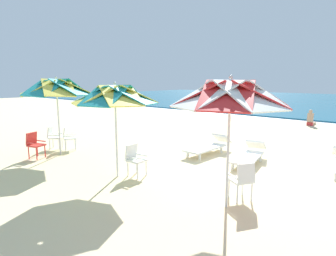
# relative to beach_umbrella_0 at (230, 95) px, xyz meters

# --- Properties ---
(ground_plane) EXTENTS (80.00, 80.00, 0.00)m
(ground_plane) POSITION_rel_beach_umbrella_0_xyz_m (-0.49, 2.54, -2.32)
(ground_plane) COLOR beige
(beach_umbrella_0) EXTENTS (2.37, 2.37, 2.70)m
(beach_umbrella_0) POSITION_rel_beach_umbrella_0_xyz_m (0.00, 0.00, 0.00)
(beach_umbrella_0) COLOR silver
(beach_umbrella_0) RESTS_ON ground
(plastic_chair_0) EXTENTS (0.62, 0.61, 0.87)m
(plastic_chair_0) POSITION_rel_beach_umbrella_0_xyz_m (0.09, 0.51, -1.82)
(plastic_chair_0) COLOR white
(plastic_chair_0) RESTS_ON ground
(beach_umbrella_1) EXTENTS (2.25, 2.25, 2.56)m
(beach_umbrella_1) POSITION_rel_beach_umbrella_0_xyz_m (-3.18, -0.26, -0.12)
(beach_umbrella_1) COLOR silver
(beach_umbrella_1) RESTS_ON ground
(plastic_chair_1) EXTENTS (0.50, 0.47, 0.87)m
(plastic_chair_1) POSITION_rel_beach_umbrella_0_xyz_m (-2.88, 0.12, -1.82)
(plastic_chair_1) COLOR white
(plastic_chair_1) RESTS_ON ground
(beach_umbrella_2) EXTENTS (2.43, 2.43, 2.71)m
(beach_umbrella_2) POSITION_rel_beach_umbrella_0_xyz_m (-6.50, -0.09, 0.01)
(beach_umbrella_2) COLOR silver
(beach_umbrella_2) RESTS_ON ground
(plastic_chair_2) EXTENTS (0.58, 0.55, 0.87)m
(plastic_chair_2) POSITION_rel_beach_umbrella_0_xyz_m (-6.73, -0.87, -1.82)
(plastic_chair_2) COLOR red
(plastic_chair_2) RESTS_ON ground
(plastic_chair_3) EXTENTS (0.61, 0.62, 0.87)m
(plastic_chair_3) POSITION_rel_beach_umbrella_0_xyz_m (-6.93, 0.48, -1.82)
(plastic_chair_3) COLOR white
(plastic_chair_3) RESTS_ON ground
(plastic_chair_4) EXTENTS (0.63, 0.63, 0.87)m
(plastic_chair_4) POSITION_rel_beach_umbrella_0_xyz_m (-7.45, 0.18, -1.82)
(plastic_chair_4) COLOR white
(plastic_chair_4) RESTS_ON ground
(sun_lounger_1) EXTENTS (1.00, 2.22, 0.62)m
(sun_lounger_1) POSITION_rel_beach_umbrella_0_xyz_m (-0.99, 3.21, -2.04)
(sun_lounger_1) COLOR white
(sun_lounger_1) RESTS_ON ground
(sun_lounger_2) EXTENTS (0.74, 2.18, 0.62)m
(sun_lounger_2) POSITION_rel_beach_umbrella_0_xyz_m (-2.59, 3.37, -2.04)
(sun_lounger_2) COLOR white
(sun_lounger_2) RESTS_ON ground
(beachgoer_seated) EXTENTS (0.30, 0.93, 0.92)m
(beachgoer_seated) POSITION_rel_beach_umbrella_0_xyz_m (-1.57, 12.58, -2.03)
(beachgoer_seated) COLOR red
(beachgoer_seated) RESTS_ON ground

